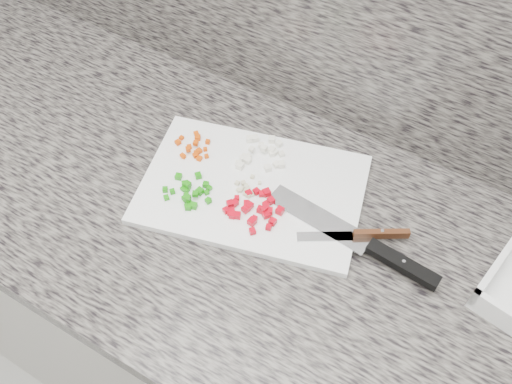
{
  "coord_description": "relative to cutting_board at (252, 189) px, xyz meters",
  "views": [
    {
      "loc": [
        0.29,
        0.95,
        1.73
      ],
      "look_at": [
        -0.02,
        1.47,
        0.93
      ],
      "focal_mm": 40.0,
      "sensor_mm": 36.0,
      "label": 1
    }
  ],
  "objects": [
    {
      "name": "countertop",
      "position": [
        0.04,
        -0.05,
        -0.03
      ],
      "size": [
        3.96,
        0.64,
        0.04
      ],
      "primitive_type": "cube",
      "color": "#635E57",
      "rests_on": "cabinet"
    },
    {
      "name": "carrot_pile",
      "position": [
        -0.14,
        0.02,
        0.01
      ],
      "size": [
        0.08,
        0.07,
        0.02
      ],
      "color": "#D14504",
      "rests_on": "cutting_board"
    },
    {
      "name": "cutting_board",
      "position": [
        0.0,
        0.0,
        0.0
      ],
      "size": [
        0.45,
        0.36,
        0.01
      ],
      "primitive_type": "cube",
      "rotation": [
        0.0,
        0.0,
        0.26
      ],
      "color": "white",
      "rests_on": "countertop"
    },
    {
      "name": "red_pepper_pile",
      "position": [
        0.03,
        -0.04,
        0.01
      ],
      "size": [
        0.1,
        0.1,
        0.02
      ],
      "color": "#C10214",
      "rests_on": "cutting_board"
    },
    {
      "name": "cabinet",
      "position": [
        0.04,
        -0.05,
        -0.48
      ],
      "size": [
        3.92,
        0.62,
        0.86
      ],
      "primitive_type": "cube",
      "color": "beige",
      "rests_on": "ground"
    },
    {
      "name": "chef_knife",
      "position": [
        0.24,
        -0.01,
        0.01
      ],
      "size": [
        0.32,
        0.06,
        0.02
      ],
      "rotation": [
        0.0,
        0.0,
        -0.1
      ],
      "color": "silver",
      "rests_on": "cutting_board"
    },
    {
      "name": "paring_knife",
      "position": [
        0.22,
        0.01,
        0.01
      ],
      "size": [
        0.17,
        0.11,
        0.02
      ],
      "rotation": [
        0.0,
        0.0,
        0.55
      ],
      "color": "silver",
      "rests_on": "cutting_board"
    },
    {
      "name": "green_pepper_pile",
      "position": [
        -0.09,
        -0.07,
        0.01
      ],
      "size": [
        0.09,
        0.08,
        0.02
      ],
      "color": "#19860C",
      "rests_on": "cutting_board"
    },
    {
      "name": "garlic_pile",
      "position": [
        -0.01,
        -0.01,
        0.01
      ],
      "size": [
        0.04,
        0.05,
        0.01
      ],
      "color": "beige",
      "rests_on": "cutting_board"
    },
    {
      "name": "onion_pile",
      "position": [
        -0.03,
        0.07,
        0.01
      ],
      "size": [
        0.1,
        0.1,
        0.02
      ],
      "color": "white",
      "rests_on": "cutting_board"
    }
  ]
}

